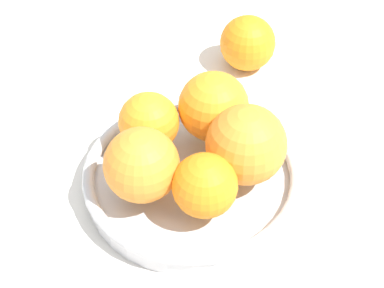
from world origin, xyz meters
name	(u,v)px	position (x,y,z in m)	size (l,w,h in m)	color
ground_plane	(192,188)	(0.00, 0.00, 0.00)	(4.00, 4.00, 0.00)	silver
fruit_bowl	(192,178)	(0.00, 0.00, 0.02)	(0.24, 0.24, 0.03)	silver
orange_pile	(197,142)	(0.00, 0.00, 0.07)	(0.19, 0.19, 0.08)	orange
stray_orange	(248,43)	(-0.23, -0.02, 0.04)	(0.07, 0.07, 0.07)	orange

